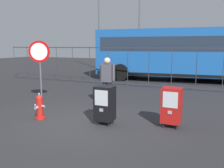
# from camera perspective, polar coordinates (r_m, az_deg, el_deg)

# --- Properties ---
(ground_plane) EXTENTS (60.00, 60.00, 0.00)m
(ground_plane) POSITION_cam_1_polar(r_m,az_deg,el_deg) (6.68, -6.72, -8.96)
(ground_plane) COLOR #262628
(fire_hydrant) EXTENTS (0.33, 0.31, 0.75)m
(fire_hydrant) POSITION_cam_1_polar(r_m,az_deg,el_deg) (7.15, -16.68, -5.17)
(fire_hydrant) COLOR red
(fire_hydrant) RESTS_ON ground_plane
(newspaper_box_primary) EXTENTS (0.48, 0.42, 1.02)m
(newspaper_box_primary) POSITION_cam_1_polar(r_m,az_deg,el_deg) (6.34, -1.71, -4.54)
(newspaper_box_primary) COLOR black
(newspaper_box_primary) RESTS_ON ground_plane
(newspaper_box_secondary) EXTENTS (0.48, 0.42, 1.02)m
(newspaper_box_secondary) POSITION_cam_1_polar(r_m,az_deg,el_deg) (6.30, 13.85, -4.89)
(newspaper_box_secondary) COLOR black
(newspaper_box_secondary) RESTS_ON ground_plane
(stop_sign) EXTENTS (0.71, 0.31, 2.23)m
(stop_sign) POSITION_cam_1_polar(r_m,az_deg,el_deg) (8.94, -16.69, 5.73)
(stop_sign) COLOR #4C4F54
(stop_sign) RESTS_ON ground_plane
(pedestrian) EXTENTS (0.55, 0.22, 1.67)m
(pedestrian) POSITION_cam_1_polar(r_m,az_deg,el_deg) (8.12, -1.12, 1.17)
(pedestrian) COLOR black
(pedestrian) RESTS_ON ground_plane
(fence_barrier) EXTENTS (18.03, 0.04, 2.00)m
(fence_barrier) POSITION_cam_1_polar(r_m,az_deg,el_deg) (12.19, 8.68, 4.04)
(fence_barrier) COLOR #2D2D33
(fence_barrier) RESTS_ON ground_plane
(bus_near) EXTENTS (10.69, 3.56, 3.00)m
(bus_near) POSITION_cam_1_polar(r_m,az_deg,el_deg) (14.81, 17.32, 7.27)
(bus_near) COLOR #19519E
(bus_near) RESTS_ON ground_plane
(street_light_near_left) EXTENTS (0.32, 0.32, 8.60)m
(street_light_near_left) POSITION_cam_1_polar(r_m,az_deg,el_deg) (21.61, -3.10, 16.53)
(street_light_near_left) COLOR #4C4F54
(street_light_near_left) RESTS_ON ground_plane
(street_light_near_right) EXTENTS (0.32, 0.32, 8.37)m
(street_light_near_right) POSITION_cam_1_polar(r_m,az_deg,el_deg) (21.69, 6.51, 16.15)
(street_light_near_right) COLOR #4C4F54
(street_light_near_right) RESTS_ON ground_plane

